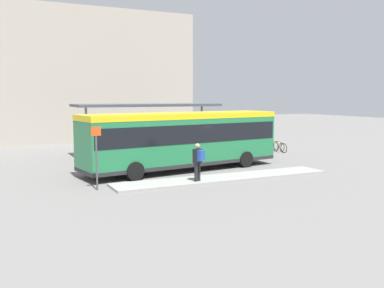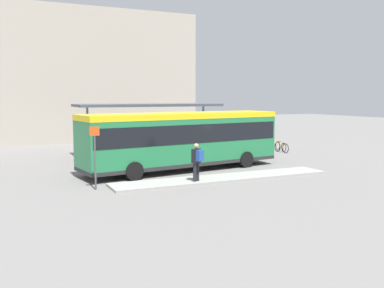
% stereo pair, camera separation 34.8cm
% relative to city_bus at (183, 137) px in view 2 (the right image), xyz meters
% --- Properties ---
extents(ground_plane, '(120.00, 120.00, 0.00)m').
position_rel_city_bus_xyz_m(ground_plane, '(-0.01, -0.00, -1.87)').
color(ground_plane, slate).
extents(curb_island, '(11.39, 1.80, 0.12)m').
position_rel_city_bus_xyz_m(curb_island, '(0.76, -3.35, -1.81)').
color(curb_island, '#9E9E99').
rests_on(curb_island, ground_plane).
extents(city_bus, '(11.77, 4.19, 3.20)m').
position_rel_city_bus_xyz_m(city_bus, '(0.00, 0.00, 0.00)').
color(city_bus, '#237A47').
rests_on(city_bus, ground_plane).
extents(pedestrian_waiting, '(0.53, 0.57, 1.80)m').
position_rel_city_bus_xyz_m(pedestrian_waiting, '(-0.92, -3.78, -0.72)').
color(pedestrian_waiting, '#232328').
rests_on(pedestrian_waiting, curb_island).
extents(bicycle_yellow, '(0.48, 1.69, 0.73)m').
position_rel_city_bus_xyz_m(bicycle_yellow, '(9.66, 3.95, -1.51)').
color(bicycle_yellow, black).
rests_on(bicycle_yellow, ground_plane).
extents(bicycle_white, '(0.48, 1.62, 0.70)m').
position_rel_city_bus_xyz_m(bicycle_white, '(10.11, 4.65, -1.52)').
color(bicycle_white, black).
rests_on(bicycle_white, ground_plane).
extents(station_shelter, '(10.08, 3.46, 3.60)m').
position_rel_city_bus_xyz_m(station_shelter, '(0.40, 6.92, 1.59)').
color(station_shelter, '#4C515B').
rests_on(station_shelter, ground_plane).
extents(potted_planter_near_shelter, '(0.69, 0.69, 1.23)m').
position_rel_city_bus_xyz_m(potted_planter_near_shelter, '(2.12, 4.37, -1.22)').
color(potted_planter_near_shelter, slate).
rests_on(potted_planter_near_shelter, ground_plane).
extents(potted_planter_far_side, '(0.99, 0.99, 1.42)m').
position_rel_city_bus_xyz_m(potted_planter_far_side, '(4.59, 4.08, -1.14)').
color(potted_planter_far_side, slate).
rests_on(potted_planter_far_side, ground_plane).
extents(platform_sign, '(0.44, 0.08, 2.80)m').
position_rel_city_bus_xyz_m(platform_sign, '(-5.54, -3.11, -0.31)').
color(platform_sign, '#4C4C51').
rests_on(platform_sign, ground_plane).
extents(station_building, '(26.86, 11.01, 11.94)m').
position_rel_city_bus_xyz_m(station_building, '(-4.91, 21.93, 4.10)').
color(station_building, '#B2A899').
rests_on(station_building, ground_plane).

